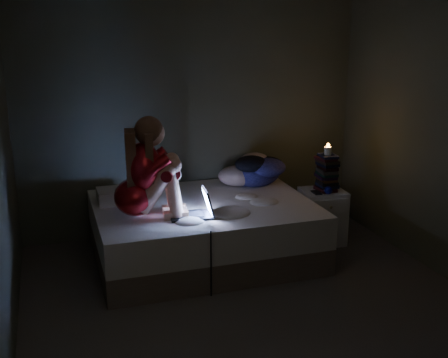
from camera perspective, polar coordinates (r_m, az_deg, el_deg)
name	(u,v)px	position (r m, az deg, el deg)	size (l,w,h in m)	color
floor	(257,310)	(4.55, 3.37, -13.26)	(3.60, 3.80, 0.02)	#514A47
wall_back	(193,111)	(5.86, -3.23, 7.00)	(3.60, 0.02, 2.60)	#404737
wall_front	(428,247)	(2.48, 20.13, -6.55)	(3.60, 0.02, 2.60)	#404737
bed	(204,230)	(5.34, -2.10, -5.28)	(2.01, 1.51, 0.55)	silver
pillow	(120,195)	(5.36, -10.55, -1.63)	(0.42, 0.30, 0.12)	silver
woman	(134,168)	(4.79, -9.20, 1.10)	(0.55, 0.36, 0.89)	maroon
laptop	(190,203)	(4.85, -3.47, -2.43)	(0.37, 0.26, 0.26)	black
clothes_pile	(254,168)	(5.82, 3.12, 1.09)	(0.56, 0.45, 0.34)	#0B0B3B
nightstand	(322,216)	(5.79, 9.99, -3.79)	(0.42, 0.37, 0.56)	silver
book_stack	(327,173)	(5.67, 10.46, 0.65)	(0.19, 0.25, 0.36)	black
candle	(328,151)	(5.62, 10.57, 2.82)	(0.07, 0.07, 0.08)	beige
phone	(317,193)	(5.60, 9.51, -1.39)	(0.07, 0.14, 0.01)	black
blue_orb	(329,190)	(5.58, 10.73, -1.13)	(0.08, 0.08, 0.08)	navy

